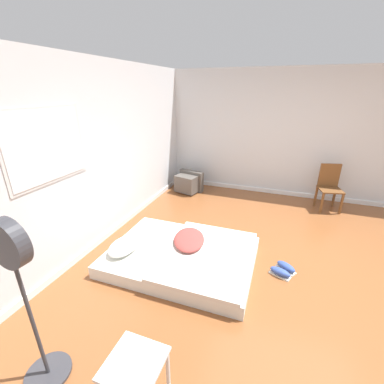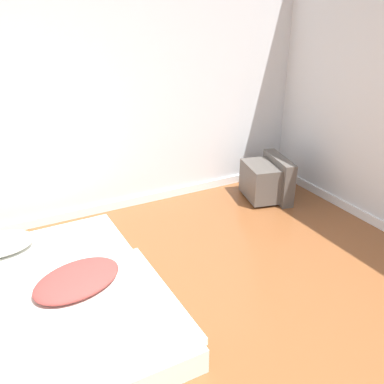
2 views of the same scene
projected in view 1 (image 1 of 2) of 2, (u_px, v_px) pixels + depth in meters
The scene contains 9 objects.
ground_plane at pixel (301, 273), 3.28m from camera, with size 20.00×20.00×0.00m, color brown.
wall_back at pixel (100, 156), 3.72m from camera, with size 7.79×0.08×2.60m.
wall_right at pixel (308, 137), 5.17m from camera, with size 0.08×8.17×2.60m.
mattress_bed at pixel (183, 255), 3.45m from camera, with size 1.43×1.92×0.32m.
crt_tv at pixel (188, 182), 5.81m from camera, with size 0.53×0.61×0.46m.
wooden_chair at pixel (329, 184), 4.92m from camera, with size 0.47×0.47×0.87m.
side_stool at pixel (135, 370), 1.81m from camera, with size 0.39×0.39×0.43m.
sneaker_pair at pixel (283, 270), 3.27m from camera, with size 0.35×0.35×0.10m.
standing_fan at pixel (19, 280), 1.76m from camera, with size 0.36×0.36×1.45m.
Camera 1 is at (-2.97, 0.40, 2.20)m, focal length 24.00 mm.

